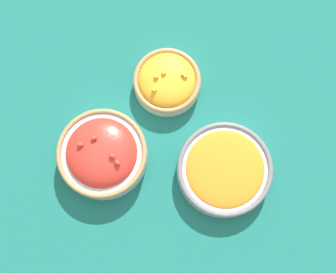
% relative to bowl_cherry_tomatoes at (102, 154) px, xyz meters
% --- Properties ---
extents(ground_plane, '(3.00, 3.00, 0.00)m').
position_rel_bowl_cherry_tomatoes_xyz_m(ground_plane, '(-0.14, -0.07, -0.04)').
color(ground_plane, '#196056').
extents(bowl_cherry_tomatoes, '(0.20, 0.20, 0.09)m').
position_rel_bowl_cherry_tomatoes_xyz_m(bowl_cherry_tomatoes, '(0.00, 0.00, 0.00)').
color(bowl_cherry_tomatoes, '#B2C1CC').
rests_on(bowl_cherry_tomatoes, ground_plane).
extents(bowl_carrots, '(0.22, 0.22, 0.05)m').
position_rel_bowl_cherry_tomatoes_xyz_m(bowl_carrots, '(-0.28, -0.02, -0.01)').
color(bowl_carrots, '#B2C1CC').
rests_on(bowl_carrots, ground_plane).
extents(bowl_squash, '(0.16, 0.16, 0.07)m').
position_rel_bowl_cherry_tomatoes_xyz_m(bowl_squash, '(-0.11, -0.20, -0.01)').
color(bowl_squash, beige).
rests_on(bowl_squash, ground_plane).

